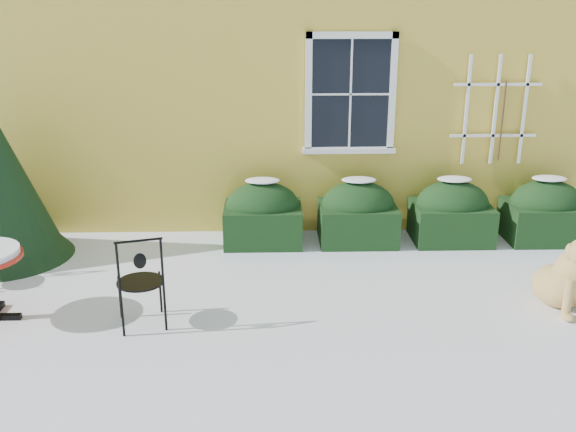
{
  "coord_description": "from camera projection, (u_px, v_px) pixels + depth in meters",
  "views": [
    {
      "loc": [
        -0.19,
        -5.76,
        3.18
      ],
      "look_at": [
        0.0,
        1.0,
        0.9
      ],
      "focal_mm": 40.0,
      "sensor_mm": 36.0,
      "label": 1
    }
  ],
  "objects": [
    {
      "name": "ground",
      "position": [
        291.0,
        332.0,
        6.48
      ],
      "size": [
        80.0,
        80.0,
        0.0
      ],
      "primitive_type": "plane",
      "color": "white",
      "rests_on": "ground"
    },
    {
      "name": "hedge_row",
      "position": [
        405.0,
        213.0,
        8.81
      ],
      "size": [
        4.95,
        0.8,
        0.91
      ],
      "color": "black",
      "rests_on": "ground"
    },
    {
      "name": "patio_chair_near",
      "position": [
        141.0,
        281.0,
        6.45
      ],
      "size": [
        0.55,
        0.55,
        1.01
      ],
      "rotation": [
        0.0,
        0.0,
        3.41
      ],
      "color": "black",
      "rests_on": "ground"
    },
    {
      "name": "dog",
      "position": [
        568.0,
        278.0,
        6.85
      ],
      "size": [
        0.63,
        1.01,
        0.9
      ],
      "rotation": [
        0.0,
        0.0,
        0.1
      ],
      "color": "tan",
      "rests_on": "ground"
    }
  ]
}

